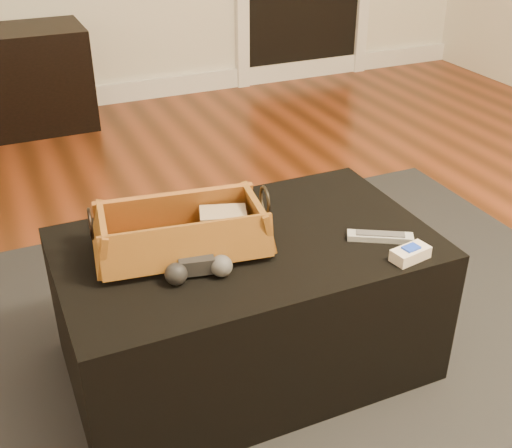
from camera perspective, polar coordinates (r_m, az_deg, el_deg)
name	(u,v)px	position (r m, az deg, el deg)	size (l,w,h in m)	color
floor	(338,388)	(1.92, 7.27, -14.23)	(5.00, 5.50, 0.01)	brown
baseboard	(116,93)	(4.17, -12.31, 11.29)	(5.00, 0.04, 0.12)	white
area_rug	(254,373)	(1.94, -0.19, -13.14)	(2.60, 2.00, 0.01)	black
ottoman	(247,305)	(1.83, -0.83, -7.20)	(1.00, 0.60, 0.42)	black
tv_remote	(175,246)	(1.66, -7.21, -1.98)	(0.24, 0.05, 0.02)	black
cloth_bundle	(223,222)	(1.71, -2.91, 0.14)	(0.12, 0.08, 0.07)	tan
wicker_basket	(182,234)	(1.66, -6.60, -0.85)	(0.47, 0.29, 0.16)	#B16728
game_controller	(198,267)	(1.57, -5.20, -3.83)	(0.17, 0.11, 0.06)	black
silver_remote	(380,237)	(1.75, 10.97, -1.10)	(0.17, 0.12, 0.02)	silver
cream_gadget	(410,254)	(1.68, 13.56, -2.57)	(0.11, 0.07, 0.04)	silver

